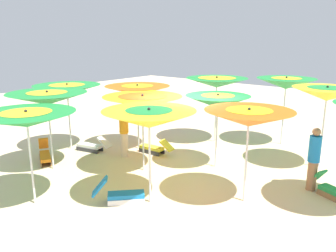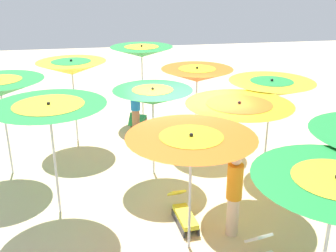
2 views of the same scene
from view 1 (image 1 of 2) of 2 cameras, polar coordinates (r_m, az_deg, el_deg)
The scene contains 20 objects.
ground at distance 10.49m, azimuth 3.35°, elevation -7.18°, with size 37.66×37.66×0.04m, color beige.
beach_umbrella_0 at distance 8.35m, azimuth -22.34°, elevation 1.01°, with size 2.19×2.19×2.29m.
beach_umbrella_1 at distance 7.80m, azimuth -3.14°, elevation 1.21°, with size 2.15×2.15×2.32m.
beach_umbrella_2 at distance 8.06m, azimuth 13.20°, elevation 1.29°, with size 2.05×2.05×2.31m.
beach_umbrella_4 at distance 10.49m, azimuth -19.31°, elevation 4.33°, with size 2.27×2.27×2.38m.
beach_umbrella_5 at distance 9.82m, azimuth -4.24°, elevation 4.11°, with size 2.28×2.28×2.29m.
beach_umbrella_6 at distance 10.21m, azimuth 8.22°, elevation 4.03°, with size 1.91×1.91×2.26m.
beach_umbrella_7 at distance 11.02m, azimuth 24.79°, elevation 4.83°, with size 1.97×1.97×2.50m.
beach_umbrella_8 at distance 12.33m, azimuth -16.34°, elevation 5.84°, with size 2.28×2.28×2.34m.
beach_umbrella_9 at distance 11.91m, azimuth -5.07°, elevation 5.93°, with size 2.23×2.23×2.30m.
beach_umbrella_10 at distance 12.80m, azimuth 8.06°, elevation 7.14°, with size 2.25×2.25×2.48m.
beach_umbrella_11 at distance 13.07m, azimuth 18.93°, elevation 6.67°, with size 2.08×2.08×2.50m.
lounger_0 at distance 8.45m, azimuth -7.74°, elevation -11.10°, with size 1.14×1.09×0.66m.
lounger_1 at distance 9.53m, azimuth 25.60°, elevation -9.51°, with size 0.73×1.16×0.59m.
lounger_2 at distance 11.74m, azimuth -2.28°, elevation -3.64°, with size 0.44×1.30×0.55m.
lounger_3 at distance 11.71m, azimuth -19.68°, elevation -4.54°, with size 0.88×1.27×0.65m.
lounger_4 at distance 12.25m, azimuth -12.44°, elevation -3.18°, with size 0.64×1.35×0.59m.
beachgoer_0 at distance 9.54m, azimuth 22.96°, elevation -4.91°, with size 0.30×0.30×1.66m.
beachgoer_1 at distance 11.35m, azimuth -7.30°, elevation -0.67°, with size 0.30×0.30×1.73m.
beach_ball at distance 16.07m, azimuth -3.89°, elevation 1.16°, with size 0.33×0.33×0.33m, color #337FE5.
Camera 1 is at (-7.86, -5.78, 3.83)m, focal length 36.87 mm.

